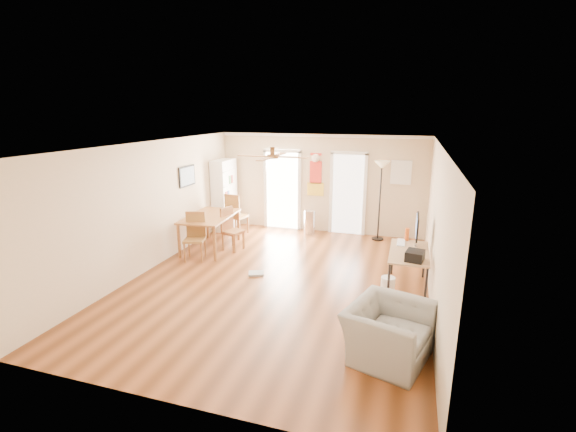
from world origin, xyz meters
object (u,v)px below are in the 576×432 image
(dining_chair_right_b, at_px, (233,229))
(printer, at_px, (415,256))
(dining_chair_far, at_px, (237,214))
(dining_chair_right_a, at_px, (233,230))
(torchiere_lamp, at_px, (380,201))
(armchair, at_px, (388,332))
(bookshelf, at_px, (224,195))
(dining_table, at_px, (211,232))
(trash_can, at_px, (309,222))
(wastebasket_b, at_px, (388,285))
(wastebasket_a, at_px, (381,303))
(computer_desk, at_px, (408,270))
(dining_chair_near, at_px, (194,237))

(dining_chair_right_b, xyz_separation_m, printer, (4.05, -1.47, 0.32))
(dining_chair_far, relative_size, printer, 3.32)
(dining_chair_right_a, xyz_separation_m, printer, (4.05, -1.45, 0.34))
(torchiere_lamp, xyz_separation_m, armchair, (0.55, -5.05, -0.64))
(bookshelf, xyz_separation_m, dining_table, (0.39, -1.58, -0.55))
(bookshelf, height_order, dining_chair_far, bookshelf)
(dining_table, height_order, trash_can, dining_table)
(torchiere_lamp, bearing_deg, dining_chair_far, -170.14)
(wastebasket_b, bearing_deg, wastebasket_a, -94.66)
(dining_chair_far, relative_size, wastebasket_a, 4.07)
(computer_desk, relative_size, wastebasket_b, 4.68)
(dining_chair_near, height_order, computer_desk, dining_chair_near)
(dining_table, height_order, computer_desk, dining_table)
(wastebasket_a, xyz_separation_m, wastebasket_b, (0.06, 0.72, 0.01))
(dining_chair_near, bearing_deg, dining_table, 75.65)
(wastebasket_a, bearing_deg, dining_chair_right_a, 150.89)
(dining_chair_right_b, distance_m, computer_desk, 4.10)
(bookshelf, distance_m, computer_desk, 5.55)
(armchair, bearing_deg, computer_desk, 12.06)
(dining_chair_near, relative_size, torchiere_lamp, 0.52)
(dining_chair_far, height_order, torchiere_lamp, torchiere_lamp)
(dining_chair_right_a, bearing_deg, printer, -90.70)
(dining_table, xyz_separation_m, computer_desk, (4.51, -0.96, -0.04))
(dining_chair_right_b, relative_size, trash_can, 1.56)
(trash_can, height_order, torchiere_lamp, torchiere_lamp)
(dining_chair_near, bearing_deg, bookshelf, 83.78)
(torchiere_lamp, bearing_deg, bookshelf, -176.43)
(dining_table, bearing_deg, dining_chair_right_b, 7.86)
(dining_table, bearing_deg, printer, -16.90)
(computer_desk, xyz_separation_m, printer, (0.09, -0.43, 0.45))
(bookshelf, bearing_deg, wastebasket_b, -11.68)
(wastebasket_b, xyz_separation_m, armchair, (0.12, -1.99, 0.22))
(dining_table, distance_m, armchair, 5.36)
(dining_chair_far, distance_m, torchiere_lamp, 3.69)
(bookshelf, bearing_deg, trash_can, 25.53)
(bookshelf, distance_m, torchiere_lamp, 4.14)
(dining_chair_near, distance_m, armchair, 4.92)
(computer_desk, distance_m, wastebasket_b, 0.47)
(dining_table, xyz_separation_m, armchair, (4.30, -3.21, -0.04))
(dining_chair_right_b, distance_m, printer, 4.32)
(dining_chair_far, bearing_deg, wastebasket_b, 159.33)
(wastebasket_a, bearing_deg, wastebasket_b, 85.34)
(dining_chair_far, bearing_deg, armchair, 143.61)
(dining_chair_near, height_order, dining_chair_far, dining_chair_far)
(bookshelf, distance_m, armchair, 6.73)
(printer, bearing_deg, armchair, -88.79)
(dining_table, relative_size, dining_chair_right_b, 1.62)
(wastebasket_a, bearing_deg, dining_table, 154.85)
(dining_chair_right_b, relative_size, dining_chair_near, 0.96)
(dining_chair_right_b, bearing_deg, bookshelf, 45.84)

